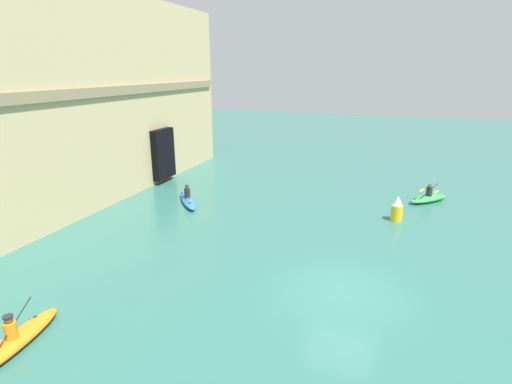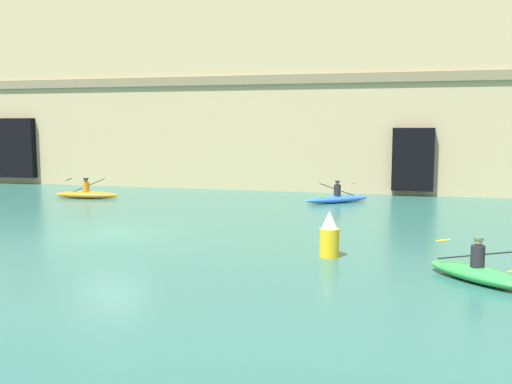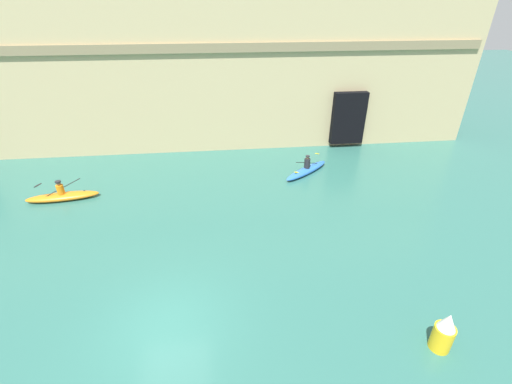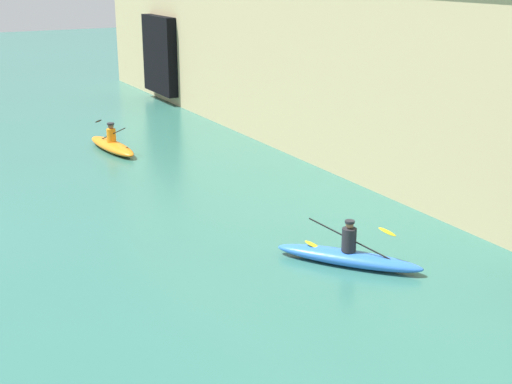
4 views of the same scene
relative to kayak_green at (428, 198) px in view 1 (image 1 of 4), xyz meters
name	(u,v)px [view 1 (image 1 of 4)]	position (x,y,z in m)	size (l,w,h in m)	color
ground_plane	(344,293)	(-12.19, 3.42, -0.24)	(120.00, 120.00, 0.00)	#2D665B
kayak_green	(428,198)	(0.00, 0.00, 0.00)	(2.66, 2.60, 1.14)	green
kayak_orange	(13,342)	(-18.42, 12.06, -0.02)	(3.59, 1.16, 1.13)	orange
kayak_blue	(188,199)	(-5.13, 13.68, -0.01)	(3.22, 2.74, 1.13)	blue
marker_buoy	(397,209)	(-3.98, 1.78, 0.41)	(0.60, 0.60, 1.39)	yellow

